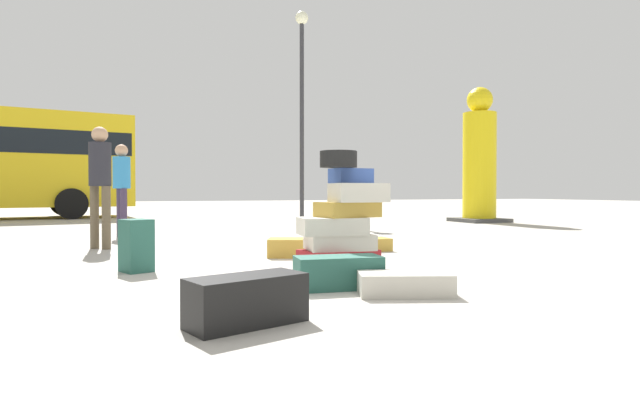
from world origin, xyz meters
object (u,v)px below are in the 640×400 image
object	(u,v)px
suitcase_teal_upright_blue	(338,272)
suitcase_tower	(342,223)
person_bearded_onlooker	(100,176)
person_tourist_with_camera	(122,181)
suitcase_black_right_side	(247,300)
yellow_dummy_statue	(479,163)
suitcase_tan_left_side	(365,245)
suitcase_charcoal_behind_tower	(330,235)
lamp_post	(302,83)
suitcase_tan_white_trunk	(294,248)
suitcase_cream_foreground_far	(405,284)
suitcase_teal_foreground_near	(136,246)

from	to	relation	value
suitcase_teal_upright_blue	suitcase_tower	bearing A→B (deg)	71.54
person_bearded_onlooker	person_tourist_with_camera	world-z (taller)	person_bearded_onlooker
suitcase_black_right_side	yellow_dummy_statue	bearing A→B (deg)	27.77
suitcase_tower	suitcase_tan_left_side	bearing A→B (deg)	55.75
suitcase_charcoal_behind_tower	suitcase_teal_upright_blue	xyz separation A→B (m)	(-1.38, -3.47, 0.00)
suitcase_tower	suitcase_charcoal_behind_tower	distance (m)	2.80
suitcase_charcoal_behind_tower	yellow_dummy_statue	xyz separation A→B (m)	(5.94, 3.86, 1.44)
suitcase_tan_left_side	lamp_post	xyz separation A→B (m)	(1.70, 7.30, 3.72)
suitcase_charcoal_behind_tower	suitcase_tan_left_side	world-z (taller)	suitcase_charcoal_behind_tower
suitcase_tower	person_bearded_onlooker	size ratio (longest dim) A/B	0.71
suitcase_tan_white_trunk	person_tourist_with_camera	xyz separation A→B (m)	(-1.94, 3.79, 0.87)
suitcase_cream_foreground_far	person_tourist_with_camera	xyz separation A→B (m)	(-1.98, 6.36, 0.90)
suitcase_tan_white_trunk	person_bearded_onlooker	world-z (taller)	person_bearded_onlooker
suitcase_charcoal_behind_tower	suitcase_cream_foreground_far	distance (m)	4.03
suitcase_teal_upright_blue	suitcase_tan_left_side	xyz separation A→B (m)	(1.44, 2.36, -0.05)
suitcase_black_right_side	suitcase_charcoal_behind_tower	bearing A→B (deg)	44.52
suitcase_teal_foreground_near	person_bearded_onlooker	size ratio (longest dim) A/B	0.31
suitcase_tan_white_trunk	person_tourist_with_camera	size ratio (longest dim) A/B	0.38
person_bearded_onlooker	yellow_dummy_statue	bearing A→B (deg)	65.03
suitcase_teal_foreground_near	suitcase_teal_upright_blue	bearing A→B (deg)	-68.70
suitcase_tower	suitcase_cream_foreground_far	size ratio (longest dim) A/B	1.68
suitcase_tower	suitcase_tan_white_trunk	size ratio (longest dim) A/B	1.94
lamp_post	suitcase_black_right_side	bearing A→B (deg)	-111.40
suitcase_tan_white_trunk	lamp_post	xyz separation A→B (m)	(2.80, 7.52, 3.70)
suitcase_tower	yellow_dummy_statue	xyz separation A→B (m)	(6.90, 6.47, 1.09)
lamp_post	suitcase_teal_upright_blue	bearing A→B (deg)	-108.00
suitcase_charcoal_behind_tower	lamp_post	bearing A→B (deg)	89.61
lamp_post	person_bearded_onlooker	bearing A→B (deg)	-131.63
suitcase_charcoal_behind_tower	suitcase_black_right_side	world-z (taller)	suitcase_black_right_side
person_tourist_with_camera	yellow_dummy_statue	xyz separation A→B (m)	(8.92, 1.41, 0.59)
suitcase_teal_foreground_near	lamp_post	xyz separation A→B (m)	(4.67, 8.08, 3.54)
suitcase_cream_foreground_far	suitcase_black_right_side	world-z (taller)	suitcase_black_right_side
suitcase_tower	suitcase_teal_foreground_near	size ratio (longest dim) A/B	2.29
suitcase_teal_foreground_near	lamp_post	size ratio (longest dim) A/B	0.09
suitcase_tan_left_side	yellow_dummy_statue	bearing A→B (deg)	42.71
suitcase_charcoal_behind_tower	suitcase_tan_white_trunk	distance (m)	1.69
suitcase_teal_foreground_near	person_tourist_with_camera	bearing A→B (deg)	68.16
suitcase_teal_upright_blue	person_bearded_onlooker	world-z (taller)	person_bearded_onlooker
suitcase_tan_left_side	person_tourist_with_camera	bearing A→B (deg)	132.99
suitcase_teal_foreground_near	suitcase_tower	bearing A→B (deg)	-42.90
suitcase_teal_upright_blue	suitcase_cream_foreground_far	distance (m)	0.58
person_tourist_with_camera	yellow_dummy_statue	distance (m)	9.05
suitcase_teal_upright_blue	suitcase_cream_foreground_far	xyz separation A→B (m)	(0.38, -0.44, -0.05)
suitcase_charcoal_behind_tower	suitcase_teal_upright_blue	distance (m)	3.73
suitcase_charcoal_behind_tower	person_tourist_with_camera	bearing A→B (deg)	155.98
suitcase_tan_white_trunk	suitcase_teal_foreground_near	bearing A→B (deg)	-140.88
suitcase_tan_left_side	suitcase_cream_foreground_far	bearing A→B (deg)	-108.26
suitcase_tan_white_trunk	suitcase_cream_foreground_far	bearing A→B (deg)	-66.67
suitcase_teal_upright_blue	yellow_dummy_statue	distance (m)	10.46
suitcase_tower	person_tourist_with_camera	world-z (taller)	person_tourist_with_camera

